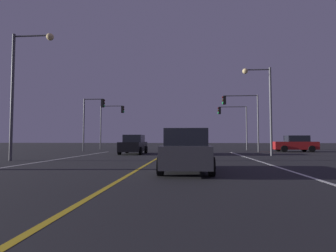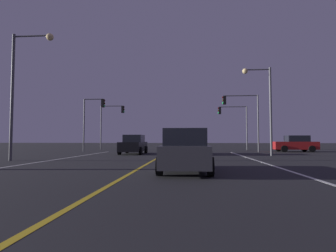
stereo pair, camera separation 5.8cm
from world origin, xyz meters
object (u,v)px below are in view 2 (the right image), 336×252
object	(u,v)px
traffic_light_near_right	(241,110)
street_lamp_right_far	(263,98)
car_oncoming	(134,145)
car_lead_same_lane	(185,151)
car_crossing_side	(295,144)
traffic_light_far_left	(112,117)
car_ahead_far	(190,145)
traffic_light_far_right	(233,117)
street_lamp_left_mid	(22,79)
traffic_light_near_left	(94,113)

from	to	relation	value
traffic_light_near_right	street_lamp_right_far	size ratio (longest dim) A/B	0.84
car_oncoming	car_lead_same_lane	bearing A→B (deg)	20.94
car_lead_same_lane	street_lamp_right_far	size ratio (longest dim) A/B	0.61
car_crossing_side	traffic_light_far_left	world-z (taller)	traffic_light_far_left
car_lead_same_lane	traffic_light_far_left	bearing A→B (deg)	23.49
car_ahead_far	traffic_light_near_right	xyz separation A→B (m)	(5.29, 4.68, 3.54)
traffic_light_far_right	street_lamp_left_mid	xyz separation A→B (m)	(-15.50, -18.03, 0.98)
car_crossing_side	traffic_light_near_right	size ratio (longest dim) A/B	0.73
car_lead_same_lane	traffic_light_near_left	bearing A→B (deg)	30.84
traffic_light_near_right	street_lamp_right_far	bearing A→B (deg)	94.95
traffic_light_near_left	street_lamp_left_mid	world-z (taller)	street_lamp_left_mid
car_ahead_far	traffic_light_near_left	distance (m)	11.86
street_lamp_right_far	street_lamp_left_mid	bearing A→B (deg)	21.10
car_ahead_far	traffic_light_near_right	size ratio (longest dim) A/B	0.73
car_ahead_far	traffic_light_far_right	size ratio (longest dim) A/B	0.80
traffic_light_near_left	street_lamp_right_far	size ratio (longest dim) A/B	0.81
car_crossing_side	traffic_light_near_right	xyz separation A→B (m)	(-5.68, -0.99, 3.54)
car_oncoming	traffic_light_near_right	distance (m)	11.76
traffic_light_far_left	street_lamp_right_far	xyz separation A→B (m)	(15.82, -11.84, 0.36)
traffic_light_near_right	street_lamp_right_far	world-z (taller)	street_lamp_right_far
traffic_light_far_right	traffic_light_far_left	size ratio (longest dim) A/B	0.95
car_crossing_side	traffic_light_near_left	size ratio (longest dim) A/B	0.75
traffic_light_near_left	street_lamp_left_mid	size ratio (longest dim) A/B	0.73
traffic_light_far_left	traffic_light_near_right	bearing A→B (deg)	-19.81
traffic_light_far_right	car_lead_same_lane	bearing A→B (deg)	76.50
car_lead_same_lane	street_lamp_left_mid	distance (m)	11.83
street_lamp_left_mid	street_lamp_right_far	size ratio (longest dim) A/B	1.11
traffic_light_far_left	street_lamp_left_mid	distance (m)	18.05
car_oncoming	traffic_light_far_right	size ratio (longest dim) A/B	0.80
car_ahead_far	traffic_light_far_left	xyz separation A→B (m)	(-9.98, 10.18, 3.36)
traffic_light_far_left	traffic_light_near_left	bearing A→B (deg)	-94.07
car_lead_same_lane	car_crossing_side	bearing A→B (deg)	-31.54
car_crossing_side	traffic_light_far_right	distance (m)	7.94
traffic_light_near_right	traffic_light_far_right	xyz separation A→B (m)	(-0.01, 5.50, -0.34)
car_crossing_side	car_ahead_far	bearing A→B (deg)	27.32
car_oncoming	street_lamp_left_mid	xyz separation A→B (m)	(-5.21, -8.10, 4.19)
car_lead_same_lane	traffic_light_near_left	distance (m)	20.22
car_ahead_far	traffic_light_far_right	bearing A→B (deg)	-27.44
traffic_light_far_right	traffic_light_far_left	bearing A→B (deg)	-0.00
traffic_light_near_left	traffic_light_near_right	bearing A→B (deg)	0.00
car_oncoming	traffic_light_far_left	bearing A→B (deg)	-153.39
street_lamp_right_far	car_oncoming	bearing A→B (deg)	-9.94
car_lead_same_lane	car_crossing_side	size ratio (longest dim) A/B	1.00
car_crossing_side	car_ahead_far	size ratio (longest dim) A/B	1.00
street_lamp_left_mid	car_oncoming	bearing A→B (deg)	57.22
traffic_light_near_left	street_lamp_left_mid	xyz separation A→B (m)	(0.16, -12.53, 0.83)
traffic_light_far_left	street_lamp_right_far	bearing A→B (deg)	-36.80
car_oncoming	car_crossing_side	bearing A→B (deg)	108.76
car_crossing_side	car_ahead_far	distance (m)	12.35
car_oncoming	traffic_light_near_left	distance (m)	7.73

